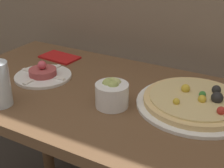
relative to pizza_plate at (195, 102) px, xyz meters
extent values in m
cube|color=brown|center=(-0.29, -0.06, -0.03)|extent=(1.14, 0.61, 0.03)
cylinder|color=brown|center=(-0.80, 0.19, -0.42)|extent=(0.06, 0.06, 0.73)
cylinder|color=white|center=(0.00, 0.00, -0.01)|extent=(0.35, 0.35, 0.01)
cylinder|color=#E5C17F|center=(0.00, 0.00, 0.00)|extent=(0.31, 0.31, 0.02)
cylinder|color=#E0C684|center=(0.00, 0.00, 0.01)|extent=(0.27, 0.27, 0.01)
sphere|color=gold|center=(-0.04, -0.07, 0.02)|extent=(0.02, 0.02, 0.02)
sphere|color=black|center=(0.05, 0.06, 0.02)|extent=(0.03, 0.03, 0.03)
sphere|color=gold|center=(-0.04, 0.02, 0.02)|extent=(0.03, 0.03, 0.03)
sphere|color=#387F33|center=(0.02, 0.01, 0.02)|extent=(0.02, 0.02, 0.02)
sphere|color=#B22D23|center=(0.08, -0.06, 0.02)|extent=(0.02, 0.02, 0.02)
sphere|color=black|center=(0.06, 0.00, 0.03)|extent=(0.04, 0.04, 0.04)
sphere|color=gold|center=(0.02, -0.02, 0.02)|extent=(0.02, 0.02, 0.02)
cylinder|color=white|center=(-0.54, -0.06, -0.01)|extent=(0.20, 0.20, 0.01)
cylinder|color=#A84747|center=(-0.54, -0.06, 0.01)|extent=(0.10, 0.10, 0.02)
sphere|color=#DB4C5B|center=(-0.54, -0.06, 0.03)|extent=(0.03, 0.03, 0.03)
cube|color=white|center=(-0.46, -0.06, 0.00)|extent=(0.04, 0.02, 0.01)
cube|color=white|center=(-0.54, 0.01, 0.00)|extent=(0.02, 0.04, 0.01)
cube|color=white|center=(-0.61, -0.06, 0.00)|extent=(0.04, 0.02, 0.01)
cube|color=white|center=(-0.54, -0.14, 0.00)|extent=(0.02, 0.04, 0.01)
cylinder|color=white|center=(-0.22, -0.12, 0.02)|extent=(0.10, 0.10, 0.07)
sphere|color=#B7BC70|center=(-0.23, -0.11, 0.05)|extent=(0.03, 0.03, 0.03)
sphere|color=#B7BC70|center=(-0.22, -0.10, 0.05)|extent=(0.03, 0.03, 0.03)
sphere|color=#B7BC70|center=(-0.23, -0.10, 0.05)|extent=(0.04, 0.04, 0.04)
sphere|color=#A3B25B|center=(-0.23, -0.12, 0.05)|extent=(0.04, 0.04, 0.04)
sphere|color=#A3B25B|center=(-0.22, -0.12, 0.05)|extent=(0.04, 0.04, 0.04)
sphere|color=#B7BC70|center=(-0.22, -0.12, 0.05)|extent=(0.03, 0.03, 0.03)
cube|color=red|center=(-0.61, 0.12, -0.01)|extent=(0.17, 0.11, 0.01)
camera|label=1|loc=(0.18, -0.84, 0.46)|focal=50.00mm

